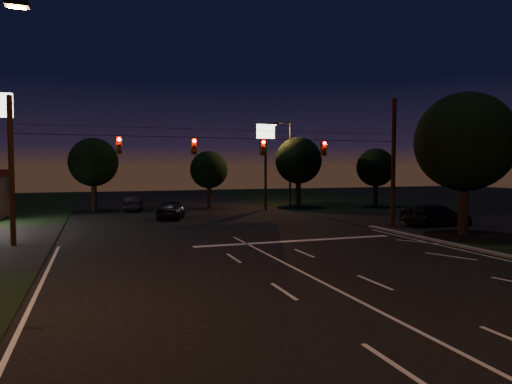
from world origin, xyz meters
name	(u,v)px	position (x,y,z in m)	size (l,w,h in m)	color
ground	(362,303)	(0.00, 0.00, 0.00)	(140.00, 140.00, 0.00)	black
cross_street_right	(470,221)	(20.00, 16.00, 0.00)	(20.00, 16.00, 0.02)	black
stop_bar	(297,241)	(3.00, 11.50, 0.01)	(12.00, 0.50, 0.01)	silver
utility_pole_right	(392,227)	(12.00, 15.00, 0.00)	(0.30, 0.30, 9.00)	black
utility_pole_left	(14,246)	(-12.00, 15.00, 0.00)	(0.28, 0.28, 8.00)	black
signal_span	(229,146)	(0.00, 14.96, 5.50)	(24.00, 0.40, 1.56)	black
pole_sign_right	(266,146)	(8.00, 30.00, 6.24)	(1.80, 0.30, 8.40)	black
street_light_right_far	(288,157)	(11.24, 32.00, 5.24)	(2.20, 0.35, 9.00)	black
tree_right_near	(463,143)	(13.53, 10.17, 5.68)	(6.00, 6.00, 8.76)	black
tree_far_b	(94,163)	(-7.98, 34.13, 4.61)	(4.60, 4.60, 6.98)	black
tree_far_c	(209,170)	(3.02, 33.10, 3.90)	(3.80, 3.80, 5.86)	black
tree_far_d	(298,161)	(12.02, 31.13, 4.83)	(4.80, 4.80, 7.30)	black
tree_far_e	(375,168)	(20.02, 29.11, 4.11)	(4.00, 4.00, 6.18)	black
car_oncoming_a	(171,209)	(-2.07, 25.12, 0.78)	(1.83, 4.56, 1.55)	black
car_oncoming_b	(133,203)	(-4.42, 33.26, 0.72)	(1.53, 4.39, 1.45)	black
car_cross	(436,215)	(15.21, 14.30, 0.78)	(2.18, 5.37, 1.56)	black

